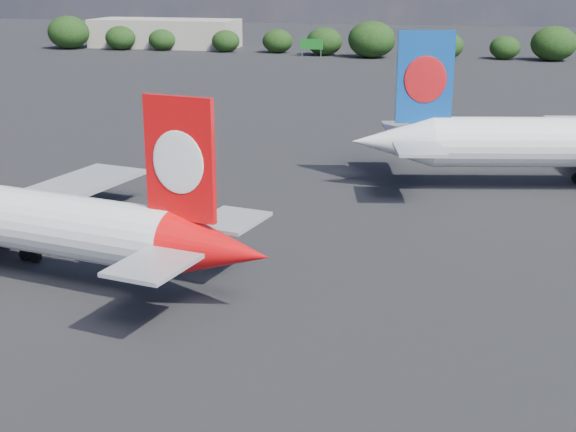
# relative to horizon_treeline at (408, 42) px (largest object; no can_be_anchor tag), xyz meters

# --- Properties ---
(ground) EXTENTS (500.00, 500.00, 0.00)m
(ground) POSITION_rel_horizon_treeline_xyz_m (-6.51, -120.02, -3.93)
(ground) COLOR black
(ground) RESTS_ON ground
(terminal_building) EXTENTS (42.00, 16.00, 8.00)m
(terminal_building) POSITION_rel_horizon_treeline_xyz_m (-71.51, 11.98, 0.07)
(terminal_building) COLOR gray
(terminal_building) RESTS_ON ground
(highway_sign) EXTENTS (6.00, 0.30, 4.50)m
(highway_sign) POSITION_rel_horizon_treeline_xyz_m (-24.51, -4.02, -0.80)
(highway_sign) COLOR #156A1E
(highway_sign) RESTS_ON ground
(billboard_yellow) EXTENTS (5.00, 0.30, 5.50)m
(billboard_yellow) POSITION_rel_horizon_treeline_xyz_m (5.49, 1.98, -0.06)
(billboard_yellow) COLOR yellow
(billboard_yellow) RESTS_ON ground
(horizon_treeline) EXTENTS (208.07, 16.47, 9.34)m
(horizon_treeline) POSITION_rel_horizon_treeline_xyz_m (0.00, 0.00, 0.00)
(horizon_treeline) COLOR black
(horizon_treeline) RESTS_ON ground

